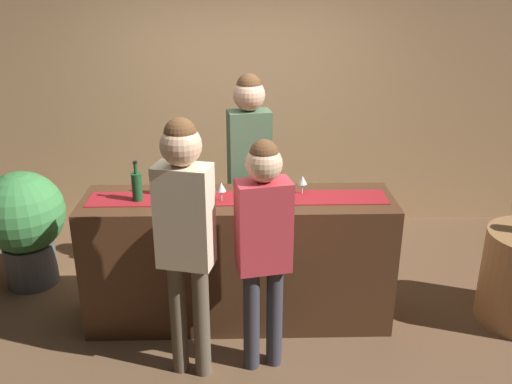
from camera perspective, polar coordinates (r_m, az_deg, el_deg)
The scene contains 12 objects.
ground_plane at distance 4.54m, azimuth -1.70°, elevation -12.53°, with size 10.00×10.00×0.00m, color brown.
back_wall at distance 5.76m, azimuth -1.80°, elevation 10.68°, with size 6.00×0.12×2.90m, color tan.
bar_counter at distance 4.28m, azimuth -1.77°, elevation -6.94°, with size 2.29×0.60×1.01m, color #472B19.
counter_runner_cloth at distance 4.06m, azimuth -1.86°, elevation -0.63°, with size 2.17×0.28×0.01m, color maroon.
wine_bottle_amber at distance 4.12m, azimuth -8.74°, elevation 1.09°, with size 0.07×0.07×0.30m.
wine_bottle_green at distance 4.07m, azimuth -12.08°, elevation 0.58°, with size 0.07×0.07×0.30m.
wine_glass_near_customer at distance 4.12m, azimuth 4.77°, elevation 1.16°, with size 0.07×0.07×0.14m.
wine_glass_mid_counter at distance 3.98m, azimuth -3.57°, elevation 0.46°, with size 0.07×0.07×0.14m.
bartender at distance 4.56m, azimuth -0.69°, elevation 3.68°, with size 0.37×0.26×1.82m.
customer_sipping at distance 3.54m, azimuth 0.77°, elevation -4.46°, with size 0.37×0.27×1.63m.
customer_browsing at distance 3.45m, azimuth -7.29°, elevation -3.21°, with size 0.38×0.27×1.78m.
potted_plant_tall at distance 5.09m, azimuth -22.64°, elevation -2.78°, with size 0.70×0.70×1.02m.
Camera 1 is at (0.04, -3.75, 2.57)m, focal length 39.09 mm.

